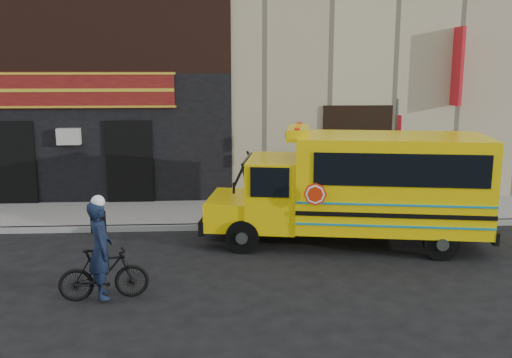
{
  "coord_description": "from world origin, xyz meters",
  "views": [
    {
      "loc": [
        -0.27,
        -12.4,
        4.41
      ],
      "look_at": [
        0.56,
        1.85,
        1.54
      ],
      "focal_mm": 40.0,
      "sensor_mm": 36.0,
      "label": 1
    }
  ],
  "objects": [
    {
      "name": "school_bus",
      "position": [
        3.11,
        1.08,
        1.51
      ],
      "size": [
        7.16,
        3.24,
        2.92
      ],
      "color": "black",
      "rests_on": "ground"
    },
    {
      "name": "curb",
      "position": [
        0.0,
        2.6,
        0.07
      ],
      "size": [
        40.0,
        0.2,
        0.15
      ],
      "primitive_type": "cube",
      "color": "gray",
      "rests_on": "ground"
    },
    {
      "name": "bicycle",
      "position": [
        -2.56,
        -2.0,
        0.51
      ],
      "size": [
        1.74,
        0.73,
        1.01
      ],
      "primitive_type": "imported",
      "rotation": [
        0.0,
        0.0,
        1.72
      ],
      "color": "black",
      "rests_on": "ground"
    },
    {
      "name": "building",
      "position": [
        -0.04,
        10.45,
        6.13
      ],
      "size": [
        20.0,
        10.7,
        12.0
      ],
      "color": "tan",
      "rests_on": "sidewalk"
    },
    {
      "name": "sidewalk",
      "position": [
        0.0,
        4.1,
        0.07
      ],
      "size": [
        40.0,
        3.0,
        0.15
      ],
      "primitive_type": "cube",
      "color": "gray",
      "rests_on": "ground"
    },
    {
      "name": "ground",
      "position": [
        0.0,
        0.0,
        0.0
      ],
      "size": [
        120.0,
        120.0,
        0.0
      ],
      "primitive_type": "plane",
      "color": "black",
      "rests_on": "ground"
    },
    {
      "name": "sign_pole",
      "position": [
        4.54,
        3.1,
        1.91
      ],
      "size": [
        0.11,
        0.3,
        3.49
      ],
      "color": "#424A44",
      "rests_on": "ground"
    },
    {
      "name": "cyclist",
      "position": [
        -2.6,
        -1.99,
        0.94
      ],
      "size": [
        0.63,
        0.79,
        1.88
      ],
      "primitive_type": "imported",
      "rotation": [
        0.0,
        0.0,
        1.86
      ],
      "color": "black",
      "rests_on": "ground"
    }
  ]
}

